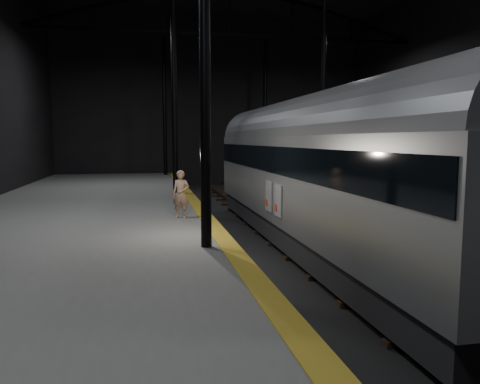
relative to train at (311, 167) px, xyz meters
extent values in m
plane|color=black|center=(0.00, 0.89, -2.73)|extent=(44.00, 44.00, 0.00)
cube|color=#565653|center=(-7.50, 0.89, -2.23)|extent=(9.00, 43.80, 1.00)
cube|color=olive|center=(-3.25, 0.89, -1.73)|extent=(0.50, 43.80, 0.01)
cube|color=#3F3328|center=(-0.72, 0.89, -2.56)|extent=(0.08, 43.00, 0.14)
cube|color=#3F3328|center=(0.72, 0.89, -2.56)|extent=(0.08, 43.00, 0.14)
cube|color=black|center=(0.00, 0.89, -2.67)|extent=(2.40, 42.00, 0.12)
cylinder|color=black|center=(-3.80, -3.11, 3.27)|extent=(0.26, 0.26, 10.00)
cylinder|color=black|center=(-3.80, 8.89, 3.27)|extent=(0.26, 0.26, 10.00)
cylinder|color=black|center=(3.80, 8.89, 3.27)|extent=(0.26, 0.26, 10.00)
cylinder|color=black|center=(-3.80, 20.89, 3.27)|extent=(0.26, 0.26, 10.00)
cylinder|color=black|center=(3.80, 20.89, 3.27)|extent=(0.26, 0.26, 10.00)
cube|color=black|center=(0.00, 14.89, 7.27)|extent=(23.60, 0.15, 0.18)
cube|color=#94969B|center=(0.00, 0.00, -0.40)|extent=(2.66, 18.31, 2.75)
cube|color=black|center=(0.00, 0.00, -2.12)|extent=(2.43, 17.95, 0.78)
cube|color=black|center=(0.00, 0.00, 0.25)|extent=(2.71, 18.04, 0.82)
cylinder|color=slate|center=(0.00, 0.00, 0.98)|extent=(2.60, 18.13, 2.60)
cube|color=black|center=(0.00, -6.41, -2.46)|extent=(1.65, 2.01, 0.32)
cube|color=black|center=(0.00, 6.41, -2.46)|extent=(1.65, 2.01, 0.32)
cube|color=silver|center=(-1.36, -0.92, -0.95)|extent=(0.04, 0.69, 0.96)
cube|color=silver|center=(-1.36, 0.18, -0.95)|extent=(0.04, 0.69, 0.96)
cylinder|color=red|center=(-1.38, -0.75, -1.17)|extent=(0.03, 0.24, 0.24)
cylinder|color=red|center=(-1.38, 0.35, -1.17)|extent=(0.03, 0.24, 0.24)
imported|color=#A07B62|center=(-4.09, 1.23, -0.93)|extent=(0.68, 0.58, 1.59)
camera|label=1|loc=(-5.20, -14.25, 0.87)|focal=35.00mm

